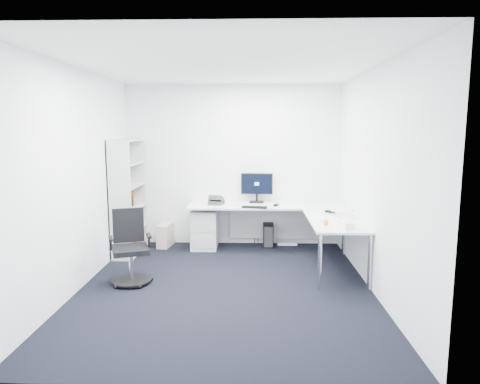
{
  "coord_description": "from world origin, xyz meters",
  "views": [
    {
      "loc": [
        0.33,
        -5.12,
        1.97
      ],
      "look_at": [
        0.15,
        1.05,
        1.05
      ],
      "focal_mm": 32.0,
      "sensor_mm": 36.0,
      "label": 1
    }
  ],
  "objects_px": {
    "task_chair": "(130,248)",
    "laptop": "(344,207)",
    "monitor": "(257,188)",
    "l_desk": "(266,232)",
    "bookshelf": "(128,197)"
  },
  "relations": [
    {
      "from": "l_desk",
      "to": "bookshelf",
      "type": "xyz_separation_m",
      "value": [
        -2.17,
        0.05,
        0.53
      ]
    },
    {
      "from": "l_desk",
      "to": "bookshelf",
      "type": "height_order",
      "value": "bookshelf"
    },
    {
      "from": "monitor",
      "to": "bookshelf",
      "type": "bearing_deg",
      "value": -161.06
    },
    {
      "from": "task_chair",
      "to": "bookshelf",
      "type": "bearing_deg",
      "value": 86.03
    },
    {
      "from": "task_chair",
      "to": "laptop",
      "type": "bearing_deg",
      "value": -6.09
    },
    {
      "from": "monitor",
      "to": "l_desk",
      "type": "bearing_deg",
      "value": -70.2
    },
    {
      "from": "l_desk",
      "to": "task_chair",
      "type": "bearing_deg",
      "value": -143.51
    },
    {
      "from": "laptop",
      "to": "monitor",
      "type": "bearing_deg",
      "value": 127.56
    },
    {
      "from": "task_chair",
      "to": "laptop",
      "type": "distance_m",
      "value": 2.97
    },
    {
      "from": "task_chair",
      "to": "laptop",
      "type": "relative_size",
      "value": 2.49
    },
    {
      "from": "bookshelf",
      "to": "l_desk",
      "type": "bearing_deg",
      "value": -1.32
    },
    {
      "from": "monitor",
      "to": "laptop",
      "type": "height_order",
      "value": "monitor"
    },
    {
      "from": "monitor",
      "to": "laptop",
      "type": "bearing_deg",
      "value": -37.18
    },
    {
      "from": "l_desk",
      "to": "monitor",
      "type": "relative_size",
      "value": 4.77
    },
    {
      "from": "l_desk",
      "to": "laptop",
      "type": "height_order",
      "value": "laptop"
    }
  ]
}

